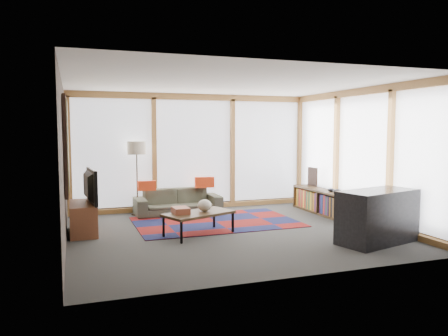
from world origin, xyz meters
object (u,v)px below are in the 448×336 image
object	(u,v)px
coffee_table	(199,224)
television	(86,186)
bookshelf	(324,202)
bar_counter	(377,217)
floor_lamp	(137,178)
sofa	(178,201)
tv_console	(83,218)

from	to	relation	value
coffee_table	television	xyz separation A→B (m)	(-1.81, 0.76, 0.63)
bookshelf	bar_counter	size ratio (longest dim) A/B	1.55
television	bar_counter	xyz separation A→B (m)	(4.36, -2.18, -0.41)
television	bar_counter	world-z (taller)	television
floor_lamp	sofa	bearing A→B (deg)	-12.43
television	bar_counter	distance (m)	4.89
floor_lamp	bar_counter	distance (m)	4.88
tv_console	sofa	bearing A→B (deg)	31.21
bar_counter	floor_lamp	bearing A→B (deg)	117.69
television	bookshelf	bearing A→B (deg)	-93.21
floor_lamp	coffee_table	xyz separation A→B (m)	(0.73, -2.17, -0.58)
sofa	bar_counter	world-z (taller)	bar_counter
bookshelf	tv_console	distance (m)	4.90
sofa	tv_console	size ratio (longest dim) A/B	1.73
sofa	coffee_table	world-z (taller)	sofa
television	coffee_table	bearing A→B (deg)	-117.76
coffee_table	bar_counter	size ratio (longest dim) A/B	0.88
bookshelf	coffee_table	bearing A→B (deg)	-163.29
bookshelf	tv_console	size ratio (longest dim) A/B	1.95
floor_lamp	bar_counter	bearing A→B (deg)	-47.61
coffee_table	bar_counter	xyz separation A→B (m)	(2.55, -1.42, 0.23)
floor_lamp	television	xyz separation A→B (m)	(-1.08, -1.41, 0.05)
sofa	bar_counter	xyz separation A→B (m)	(2.45, -3.41, 0.15)
coffee_table	tv_console	world-z (taller)	tv_console
floor_lamp	coffee_table	bearing A→B (deg)	-71.30
bookshelf	television	world-z (taller)	television
coffee_table	floor_lamp	bearing A→B (deg)	108.70
sofa	bar_counter	size ratio (longest dim) A/B	1.37
floor_lamp	coffee_table	world-z (taller)	floor_lamp
tv_console	bar_counter	bearing A→B (deg)	-26.73
coffee_table	bookshelf	xyz separation A→B (m)	(3.04, 0.91, 0.06)
sofa	tv_console	world-z (taller)	sofa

